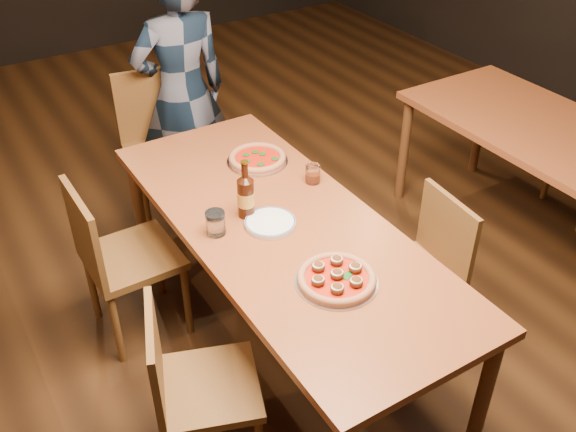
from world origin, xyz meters
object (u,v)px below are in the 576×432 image
water_glass (215,223)px  plate_stack (270,223)px  chair_end (167,153)px  chair_main_sw (132,256)px  amber_glass (313,174)px  beer_bottle (246,197)px  table_right (575,155)px  pizza_margherita (257,158)px  table_main (282,237)px  pizza_meatball (337,278)px  diner (182,94)px  chair_main_nw (208,386)px  chair_main_e (411,274)px

water_glass → plate_stack: bearing=-17.8°
chair_end → chair_main_sw: bearing=-115.4°
plate_stack → amber_glass: size_ratio=2.48×
chair_main_sw → beer_bottle: (0.43, -0.37, 0.40)m
plate_stack → beer_bottle: (-0.05, 0.12, 0.09)m
table_right → pizza_margherita: pizza_margherita is taller
table_main → plate_stack: 0.10m
chair_end → amber_glass: size_ratio=11.06×
pizza_meatball → diner: bearing=84.7°
water_glass → diner: bearing=71.9°
chair_main_nw → amber_glass: (0.86, 0.58, 0.38)m
table_main → beer_bottle: 0.24m
chair_main_nw → amber_glass: size_ratio=9.33×
chair_main_e → water_glass: water_glass is taller
chair_main_e → chair_end: chair_end is taller
water_glass → diner: diner is taller
pizza_meatball → water_glass: 0.58m
chair_main_sw → pizza_meatball: bearing=-152.3°
pizza_meatball → pizza_margherita: bearing=78.7°
chair_main_nw → pizza_margherita: size_ratio=2.72×
plate_stack → amber_glass: (0.35, 0.20, 0.03)m
table_main → water_glass: bearing=161.9°
diner → chair_main_e: bearing=105.8°
table_right → pizza_meatball: (-1.72, -0.24, 0.09)m
plate_stack → amber_glass: 0.40m
table_right → beer_bottle: bearing=169.5°
table_right → chair_end: size_ratio=2.04×
plate_stack → water_glass: (-0.22, 0.07, 0.04)m
chair_main_nw → chair_end: bearing=1.9°
beer_bottle → diner: diner is taller
table_right → pizza_meatball: pizza_meatball is taller
pizza_meatball → table_main: bearing=87.2°
pizza_meatball → diner: (0.17, 1.82, 0.01)m
chair_main_sw → water_glass: chair_main_sw is taller
chair_main_e → plate_stack: chair_main_e is taller
table_right → plate_stack: plate_stack is taller
pizza_margherita → table_right: bearing=-25.0°
chair_main_e → pizza_margherita: 0.94m
chair_main_nw → pizza_meatball: chair_main_nw is taller
chair_main_e → chair_end: size_ratio=0.84×
pizza_margherita → amber_glass: amber_glass is taller
pizza_margherita → beer_bottle: 0.47m
chair_main_e → pizza_meatball: bearing=-67.6°
chair_end → diner: diner is taller
chair_main_sw → chair_main_e: (1.08, -0.77, -0.04)m
chair_main_nw → chair_main_sw: chair_main_sw is taller
chair_main_nw → table_main: bearing=-36.6°
chair_main_nw → diner: diner is taller
pizza_margherita → plate_stack: size_ratio=1.38×
chair_main_e → chair_main_sw: bearing=-120.1°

